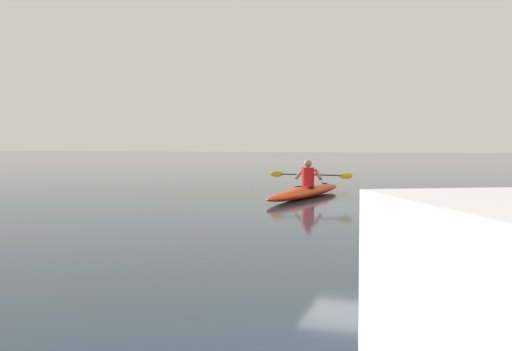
{
  "coord_description": "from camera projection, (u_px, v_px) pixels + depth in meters",
  "views": [
    {
      "loc": [
        -1.8,
        13.58,
        1.48
      ],
      "look_at": [
        2.02,
        1.62,
        0.8
      ],
      "focal_mm": 41.81,
      "sensor_mm": 36.0,
      "label": 1
    }
  ],
  "objects": [
    {
      "name": "kayaker",
      "position": [
        308.0,
        175.0,
        16.39
      ],
      "size": [
        2.42,
        0.56,
        0.72
      ],
      "color": "red",
      "rests_on": "kayak"
    },
    {
      "name": "kayak",
      "position": [
        306.0,
        192.0,
        16.26
      ],
      "size": [
        1.3,
        5.15,
        0.3
      ],
      "color": "red",
      "rests_on": "ground"
    },
    {
      "name": "ground_plane",
      "position": [
        362.0,
        208.0,
        13.55
      ],
      "size": [
        160.0,
        160.0,
        0.0
      ],
      "primitive_type": "plane",
      "color": "#1E2D3D"
    }
  ]
}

